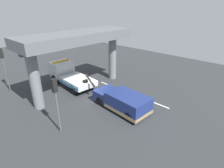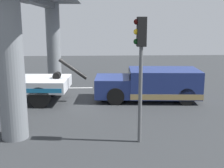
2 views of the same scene
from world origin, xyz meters
TOP-DOWN VIEW (x-y plane):
  - ground_plane at (0.00, 0.00)m, footprint 60.00×40.00m
  - lane_stripe_west at (-6.00, -2.89)m, footprint 2.60×0.16m
  - lane_stripe_mid at (0.00, -2.89)m, footprint 2.60×0.16m
  - lane_stripe_east at (6.00, -2.89)m, footprint 2.60×0.16m
  - tow_truck_white at (3.69, -0.05)m, footprint 7.32×2.77m
  - towed_van_green at (-4.40, 0.00)m, footprint 5.33×2.51m
  - overpass_structure at (1.22, 0.00)m, footprint 3.60×11.46m
  - traffic_light_near at (-2.98, 5.29)m, footprint 0.39×0.32m
  - traffic_light_far at (6.52, 5.29)m, footprint 0.39×0.32m

SIDE VIEW (x-z plane):
  - ground_plane at x=0.00m, z-range -0.10..0.00m
  - lane_stripe_west at x=-6.00m, z-range 0.00..0.01m
  - lane_stripe_mid at x=0.00m, z-range 0.00..0.01m
  - lane_stripe_east at x=6.00m, z-range 0.00..0.01m
  - towed_van_green at x=-4.40m, z-range -0.01..1.57m
  - tow_truck_white at x=3.69m, z-range -0.03..2.43m
  - traffic_light_near at x=-2.98m, z-range 0.94..5.00m
  - traffic_light_far at x=6.52m, z-range 1.03..5.55m
  - overpass_structure at x=1.22m, z-range 2.00..7.99m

